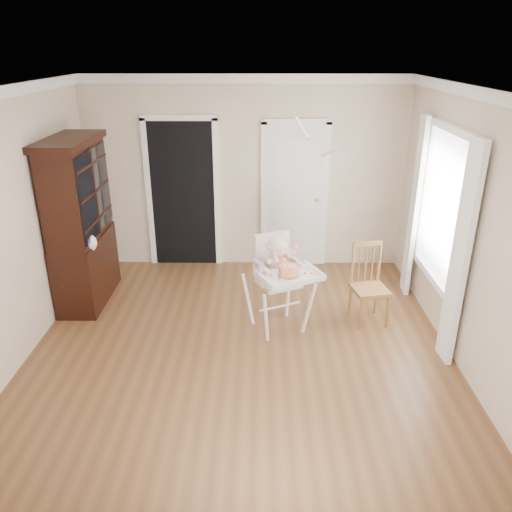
{
  "coord_description": "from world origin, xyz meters",
  "views": [
    {
      "loc": [
        0.21,
        -4.44,
        3.05
      ],
      "look_at": [
        0.17,
        0.5,
        0.95
      ],
      "focal_mm": 35.0,
      "sensor_mm": 36.0,
      "label": 1
    }
  ],
  "objects_px": {
    "china_cabinet": "(81,223)",
    "dining_chair": "(369,286)",
    "high_chair": "(279,273)",
    "sippy_cup": "(261,268)",
    "cake": "(289,270)"
  },
  "relations": [
    {
      "from": "dining_chair",
      "to": "sippy_cup",
      "type": "bearing_deg",
      "value": -173.3
    },
    {
      "from": "high_chair",
      "to": "sippy_cup",
      "type": "height_order",
      "value": "high_chair"
    },
    {
      "from": "high_chair",
      "to": "china_cabinet",
      "type": "bearing_deg",
      "value": 138.71
    },
    {
      "from": "cake",
      "to": "sippy_cup",
      "type": "bearing_deg",
      "value": 174.16
    },
    {
      "from": "china_cabinet",
      "to": "dining_chair",
      "type": "height_order",
      "value": "china_cabinet"
    },
    {
      "from": "cake",
      "to": "sippy_cup",
      "type": "relative_size",
      "value": 1.49
    },
    {
      "from": "cake",
      "to": "china_cabinet",
      "type": "relative_size",
      "value": 0.12
    },
    {
      "from": "high_chair",
      "to": "dining_chair",
      "type": "xyz_separation_m",
      "value": [
        1.07,
        0.2,
        -0.26
      ]
    },
    {
      "from": "cake",
      "to": "dining_chair",
      "type": "height_order",
      "value": "dining_chair"
    },
    {
      "from": "high_chair",
      "to": "china_cabinet",
      "type": "distance_m",
      "value": 2.53
    },
    {
      "from": "high_chair",
      "to": "dining_chair",
      "type": "relative_size",
      "value": 1.19
    },
    {
      "from": "cake",
      "to": "china_cabinet",
      "type": "xyz_separation_m",
      "value": [
        -2.5,
        0.95,
        0.19
      ]
    },
    {
      "from": "sippy_cup",
      "to": "china_cabinet",
      "type": "xyz_separation_m",
      "value": [
        -2.2,
        0.92,
        0.17
      ]
    },
    {
      "from": "sippy_cup",
      "to": "china_cabinet",
      "type": "bearing_deg",
      "value": 157.23
    },
    {
      "from": "cake",
      "to": "sippy_cup",
      "type": "xyz_separation_m",
      "value": [
        -0.3,
        0.03,
        0.01
      ]
    }
  ]
}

